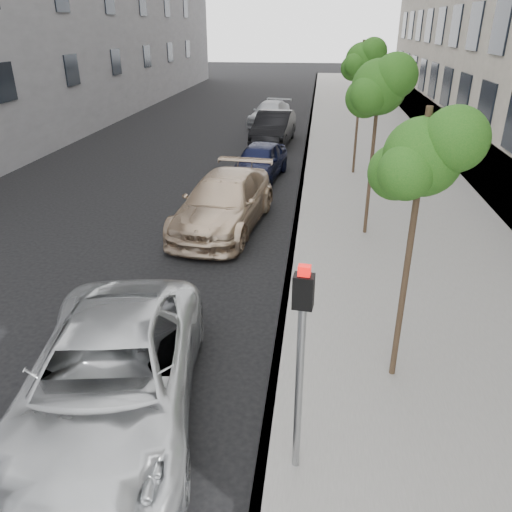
% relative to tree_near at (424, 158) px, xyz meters
% --- Properties ---
extents(ground, '(160.00, 160.00, 0.00)m').
position_rel_tree_near_xyz_m(ground, '(-3.23, -1.50, -3.92)').
color(ground, black).
rests_on(ground, ground).
extents(sidewalk, '(6.40, 72.00, 0.14)m').
position_rel_tree_near_xyz_m(sidewalk, '(1.07, 22.50, -3.85)').
color(sidewalk, gray).
rests_on(sidewalk, ground).
extents(curb, '(0.15, 72.00, 0.14)m').
position_rel_tree_near_xyz_m(curb, '(-2.05, 22.50, -3.85)').
color(curb, '#9E9B93').
rests_on(curb, ground).
extents(tree_near, '(1.53, 1.33, 4.54)m').
position_rel_tree_near_xyz_m(tree_near, '(0.00, 0.00, 0.00)').
color(tree_near, '#38281C').
rests_on(tree_near, sidewalk).
extents(tree_mid, '(1.74, 1.54, 4.89)m').
position_rel_tree_near_xyz_m(tree_mid, '(0.00, 6.50, 0.25)').
color(tree_mid, '#38281C').
rests_on(tree_mid, sidewalk).
extents(tree_far, '(1.63, 1.43, 5.08)m').
position_rel_tree_near_xyz_m(tree_far, '(0.00, 13.00, 0.49)').
color(tree_far, '#38281C').
rests_on(tree_far, sidewalk).
extents(signal_pole, '(0.26, 0.21, 3.04)m').
position_rel_tree_near_xyz_m(signal_pole, '(-1.59, -2.19, -1.87)').
color(signal_pole, '#939699').
rests_on(signal_pole, sidewalk).
extents(minivan, '(3.46, 5.89, 1.54)m').
position_rel_tree_near_xyz_m(minivan, '(-4.45, -1.48, -3.15)').
color(minivan, silver).
rests_on(minivan, ground).
extents(suv, '(2.82, 5.63, 1.57)m').
position_rel_tree_near_xyz_m(suv, '(-4.21, 6.76, -3.13)').
color(suv, '#C7AC8D').
rests_on(suv, ground).
extents(sedan_blue, '(2.24, 4.32, 1.40)m').
position_rel_tree_near_xyz_m(sedan_blue, '(-3.77, 12.13, -3.22)').
color(sedan_blue, black).
rests_on(sedan_blue, ground).
extents(sedan_black, '(2.04, 5.01, 1.61)m').
position_rel_tree_near_xyz_m(sedan_black, '(-3.80, 18.55, -3.11)').
color(sedan_black, black).
rests_on(sedan_black, ground).
extents(sedan_rear, '(2.63, 4.90, 1.35)m').
position_rel_tree_near_xyz_m(sedan_rear, '(-4.50, 23.93, -3.24)').
color(sedan_rear, '#A1A4A8').
rests_on(sedan_rear, ground).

